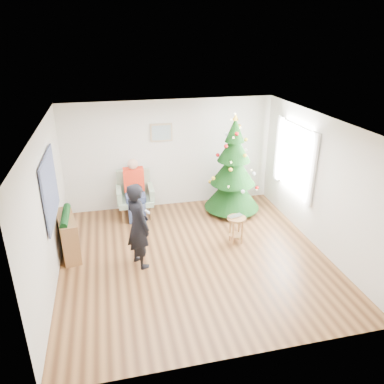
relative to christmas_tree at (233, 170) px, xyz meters
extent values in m
plane|color=brown|center=(-1.35, -1.75, -1.06)|extent=(5.00, 5.00, 0.00)
plane|color=white|center=(-1.35, -1.75, 1.54)|extent=(5.00, 5.00, 0.00)
plane|color=silver|center=(-1.35, 0.75, 0.24)|extent=(5.00, 0.00, 5.00)
plane|color=silver|center=(-1.35, -4.25, 0.24)|extent=(5.00, 0.00, 5.00)
plane|color=silver|center=(-3.85, -1.75, 0.24)|extent=(0.00, 5.00, 5.00)
plane|color=silver|center=(1.15, -1.75, 0.24)|extent=(0.00, 5.00, 5.00)
cube|color=white|center=(1.12, -0.75, 0.44)|extent=(0.04, 1.30, 1.40)
cube|color=white|center=(1.09, -1.50, 0.44)|extent=(0.05, 0.25, 1.50)
cube|color=white|center=(1.09, 0.00, 0.44)|extent=(0.05, 0.25, 1.50)
cylinder|color=#3F2816|center=(0.00, 0.00, -0.91)|extent=(0.10, 0.10, 0.30)
cone|color=black|center=(0.00, 0.00, -0.51)|extent=(1.30, 1.30, 0.85)
cone|color=black|center=(0.00, 0.00, 0.04)|extent=(1.04, 1.04, 0.75)
cone|color=black|center=(0.00, 0.00, 0.54)|extent=(0.76, 0.76, 0.65)
cone|color=black|center=(0.00, 0.00, 0.95)|extent=(0.44, 0.44, 0.55)
cone|color=gold|center=(0.00, 0.00, 1.23)|extent=(0.14, 0.14, 0.14)
cylinder|color=brown|center=(-0.39, -1.42, -0.51)|extent=(0.38, 0.38, 0.04)
cylinder|color=brown|center=(-0.39, -1.42, -0.89)|extent=(0.29, 0.29, 0.02)
imported|color=silver|center=(-0.39, -1.42, -0.48)|extent=(0.36, 0.29, 0.02)
cube|color=gray|center=(-2.27, 0.25, -0.66)|extent=(0.78, 0.73, 0.12)
cube|color=gray|center=(-2.27, 0.58, -0.32)|extent=(0.77, 0.14, 0.60)
cube|color=gray|center=(-2.63, 0.26, -0.50)|extent=(0.12, 0.61, 0.30)
cube|color=gray|center=(-1.90, 0.25, -0.50)|extent=(0.12, 0.61, 0.30)
cube|color=navy|center=(-2.27, 0.17, -0.53)|extent=(0.45, 0.47, 0.14)
cube|color=red|center=(-2.27, 0.41, -0.20)|extent=(0.47, 0.25, 0.55)
sphere|color=tan|center=(-2.27, 0.39, 0.18)|extent=(0.24, 0.24, 0.24)
imported|color=black|center=(-2.38, -1.76, -0.25)|extent=(0.59, 0.70, 1.62)
cube|color=white|center=(-2.21, -1.79, 0.02)|extent=(0.09, 0.13, 0.04)
cube|color=brown|center=(-3.68, -1.09, -0.66)|extent=(0.48, 1.04, 0.80)
cylinder|color=black|center=(-3.68, -1.09, -0.24)|extent=(0.14, 0.90, 0.14)
cube|color=black|center=(-3.81, -1.45, 0.49)|extent=(0.03, 1.50, 1.15)
cube|color=tan|center=(-1.55, 0.72, 0.79)|extent=(0.52, 0.03, 0.42)
cube|color=gray|center=(-1.55, 0.70, 0.79)|extent=(0.44, 0.02, 0.34)
camera|label=1|loc=(-2.78, -7.73, 2.94)|focal=35.00mm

